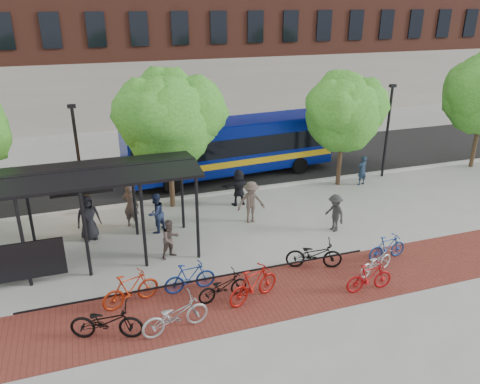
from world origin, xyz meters
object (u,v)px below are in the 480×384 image
object	(u,v)px
bus_shelter	(46,188)
tree_b	(169,114)
bus	(230,145)
bike_0	(106,321)
pedestrian_3	(251,202)
pedestrian_0	(88,217)
bike_10	(376,262)
bike_1	(131,289)
bike_8	(314,254)
tree_c	(345,109)
lamp_post_right	(388,129)
lamp_post_left	(79,158)
bike_4	(223,287)
bike_2	(175,315)
bike_3	(190,277)
pedestrian_7	(362,170)
pedestrian_9	(335,213)
pedestrian_8	(170,239)
pedestrian_5	(239,187)
pedestrian_2	(156,213)
bike_9	(369,277)
pedestrian_1	(131,205)
bike_11	(387,247)

from	to	relation	value
bus_shelter	tree_b	bearing A→B (deg)	36.21
bus	bike_0	world-z (taller)	bus
pedestrian_3	pedestrian_0	bearing A→B (deg)	179.77
bike_10	pedestrian_3	distance (m)	6.14
bike_1	bike_8	size ratio (longest dim) A/B	0.93
tree_b	bike_8	bearing A→B (deg)	-62.68
bus_shelter	bike_8	distance (m)	9.93
pedestrian_0	bus_shelter	bearing A→B (deg)	-139.92
tree_c	bike_1	distance (m)	14.46
tree_c	bike_1	xyz separation A→B (m)	(-11.90, -7.44, -3.48)
lamp_post_right	bike_1	xyz separation A→B (m)	(-14.81, -7.69, -2.17)
lamp_post_left	pedestrian_3	size ratio (longest dim) A/B	2.67
bus_shelter	bike_8	xyz separation A→B (m)	(8.99, -3.45, -2.45)
tree_c	bike_4	size ratio (longest dim) A/B	3.36
bike_2	bike_3	world-z (taller)	bike_2
pedestrian_7	bike_1	bearing A→B (deg)	15.94
pedestrian_9	pedestrian_8	bearing A→B (deg)	-100.57
bike_10	pedestrian_5	world-z (taller)	pedestrian_5
pedestrian_3	pedestrian_8	size ratio (longest dim) A/B	1.24
bike_10	pedestrian_0	bearing A→B (deg)	39.57
pedestrian_8	pedestrian_2	bearing A→B (deg)	70.48
bus	bike_1	bearing A→B (deg)	-127.25
bike_9	bike_10	size ratio (longest dim) A/B	1.02
lamp_post_right	pedestrian_2	bearing A→B (deg)	-168.04
bus_shelter	bike_3	bearing A→B (deg)	-38.95
pedestrian_1	pedestrian_7	size ratio (longest dim) A/B	1.22
bus	bus_shelter	bearing A→B (deg)	-147.24
pedestrian_3	pedestrian_5	distance (m)	2.00
bike_10	pedestrian_8	distance (m)	7.65
bike_8	pedestrian_1	distance (m)	8.21
bike_8	pedestrian_9	xyz separation A→B (m)	(2.20, 2.43, 0.28)
bike_8	bike_3	bearing A→B (deg)	110.30
pedestrian_8	bus	bearing A→B (deg)	34.39
bike_0	bike_3	world-z (taller)	bike_0
tree_b	pedestrian_8	xyz separation A→B (m)	(-1.09, -4.85, -3.68)
tree_b	bus	xyz separation A→B (m)	(3.85, 3.11, -2.65)
bike_2	bike_9	size ratio (longest dim) A/B	1.22
pedestrian_0	pedestrian_3	world-z (taller)	pedestrian_0
pedestrian_3	pedestrian_9	bearing A→B (deg)	-27.06
bike_8	pedestrian_3	xyz separation A→B (m)	(-0.88, 4.36, 0.41)
bus_shelter	lamp_post_right	size ratio (longest dim) A/B	2.07
pedestrian_5	bike_0	bearing A→B (deg)	49.05
bike_11	pedestrian_7	world-z (taller)	pedestrian_7
lamp_post_right	pedestrian_7	xyz separation A→B (m)	(-1.84, -0.75, -1.94)
bike_1	bike_10	distance (m)	8.66
bike_8	bike_11	bearing A→B (deg)	-77.26
bus	pedestrian_8	world-z (taller)	bus
lamp_post_right	pedestrian_1	bearing A→B (deg)	-172.36
bike_1	bike_2	distance (m)	2.07
bike_3	pedestrian_5	size ratio (longest dim) A/B	1.00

